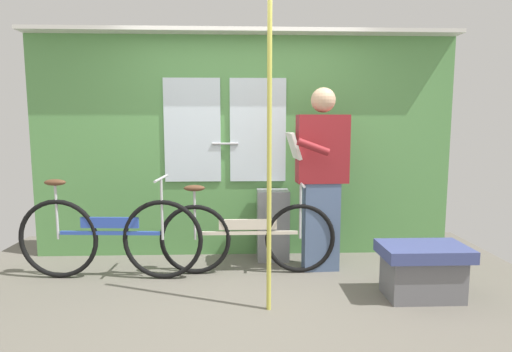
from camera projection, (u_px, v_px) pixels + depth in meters
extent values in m
cube|color=#666056|center=(246.00, 303.00, 3.45)|extent=(5.53, 4.17, 0.04)
cube|color=#56934C|center=(244.00, 148.00, 4.57)|extent=(4.53, 0.08, 2.37)
cube|color=silver|center=(192.00, 130.00, 4.47)|extent=(0.60, 0.02, 1.10)
cube|color=silver|center=(258.00, 130.00, 4.50)|extent=(0.60, 0.02, 1.10)
cylinder|color=#B2B2B7|center=(225.00, 144.00, 4.48)|extent=(0.28, 0.02, 0.02)
cube|color=silver|center=(244.00, 31.00, 4.32)|extent=(4.53, 0.28, 0.04)
torus|color=black|center=(300.00, 238.00, 4.06)|extent=(0.68, 0.04, 0.68)
torus|color=black|center=(195.00, 239.00, 4.02)|extent=(0.68, 0.04, 0.68)
cube|color=beige|center=(248.00, 233.00, 4.03)|extent=(0.96, 0.03, 0.03)
cube|color=beige|center=(248.00, 224.00, 4.02)|extent=(0.56, 0.03, 0.10)
cylinder|color=#B7B7BC|center=(195.00, 214.00, 3.99)|extent=(0.02, 0.02, 0.50)
ellipsoid|color=brown|center=(194.00, 188.00, 3.96)|extent=(0.20, 0.09, 0.06)
cylinder|color=#B7B7BC|center=(300.00, 211.00, 4.02)|extent=(0.02, 0.02, 0.54)
cylinder|color=#B7B7BC|center=(301.00, 183.00, 3.99)|extent=(0.02, 0.44, 0.02)
torus|color=black|center=(163.00, 240.00, 3.89)|extent=(0.75, 0.09, 0.75)
torus|color=black|center=(58.00, 239.00, 3.91)|extent=(0.75, 0.09, 0.75)
cube|color=#2D4CB2|center=(110.00, 233.00, 3.89)|extent=(0.93, 0.09, 0.03)
cube|color=#2D4CB2|center=(110.00, 223.00, 3.88)|extent=(0.54, 0.06, 0.10)
cylinder|color=#B7B7BC|center=(57.00, 211.00, 3.88)|extent=(0.02, 0.02, 0.53)
ellipsoid|color=brown|center=(55.00, 182.00, 3.85)|extent=(0.21, 0.10, 0.06)
cylinder|color=#B7B7BC|center=(162.00, 209.00, 3.85)|extent=(0.02, 0.02, 0.57)
cylinder|color=#B7B7BC|center=(161.00, 178.00, 3.82)|extent=(0.05, 0.44, 0.02)
cube|color=slate|center=(321.00, 226.00, 4.14)|extent=(0.35, 0.20, 0.87)
cube|color=maroon|center=(322.00, 149.00, 4.05)|extent=(0.50, 0.23, 0.66)
sphere|color=tan|center=(323.00, 100.00, 3.99)|extent=(0.24, 0.24, 0.24)
cube|color=silver|center=(294.00, 146.00, 4.02)|extent=(0.13, 0.35, 0.26)
cylinder|color=maroon|center=(313.00, 147.00, 3.81)|extent=(0.31, 0.09, 0.17)
cylinder|color=maroon|center=(303.00, 144.00, 4.25)|extent=(0.31, 0.09, 0.17)
cube|color=gray|center=(273.00, 225.00, 4.46)|extent=(0.33, 0.28, 0.75)
cylinder|color=#C6C14C|center=(269.00, 159.00, 3.14)|extent=(0.04, 0.04, 2.37)
cube|color=#3D477F|center=(424.00, 251.00, 3.46)|extent=(0.70, 0.44, 0.10)
cube|color=slate|center=(422.00, 277.00, 3.49)|extent=(0.60, 0.36, 0.35)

